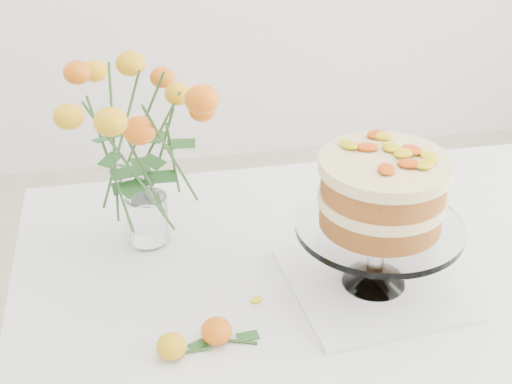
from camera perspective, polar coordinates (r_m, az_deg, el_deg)
table at (r=1.47m, az=9.77°, el=-8.64°), size 1.43×0.93×0.76m
napkin at (r=1.37m, az=9.34°, el=-7.29°), size 0.33×0.33×0.01m
cake_stand at (r=1.27m, az=10.03°, el=-0.56°), size 0.30×0.30×0.27m
rose_vase at (r=1.37m, az=-9.28°, el=4.71°), size 0.31×0.31×0.42m
loose_rose_near at (r=1.20m, az=-6.76°, el=-12.16°), size 0.09×0.05×0.04m
loose_rose_far at (r=1.22m, az=-3.17°, el=-11.05°), size 0.09×0.05×0.05m
stray_petal_a at (r=1.31m, az=6.57°, el=-9.18°), size 0.03×0.02×0.00m
stray_petal_b at (r=1.31m, az=11.33°, el=-9.62°), size 0.03×0.02×0.00m
stray_petal_c at (r=1.30m, az=13.64°, el=-10.43°), size 0.03×0.02×0.00m
stray_petal_d at (r=1.32m, az=0.04°, el=-8.63°), size 0.03×0.02×0.00m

